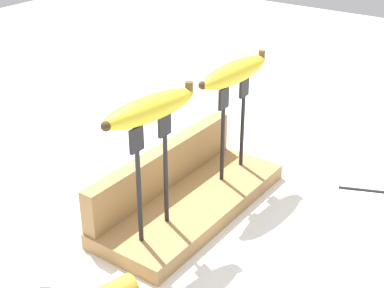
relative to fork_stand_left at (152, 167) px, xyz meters
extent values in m
plane|color=silver|center=(0.11, 0.01, -0.14)|extent=(3.00, 3.00, 0.00)
cube|color=#A87F4C|center=(0.11, 0.01, -0.12)|extent=(0.37, 0.15, 0.03)
cube|color=#A87F4C|center=(0.11, 0.07, -0.07)|extent=(0.37, 0.03, 0.07)
cylinder|color=black|center=(-0.03, 0.00, -0.04)|extent=(0.01, 0.01, 0.15)
cube|color=black|center=(-0.03, 0.00, 0.06)|extent=(0.03, 0.01, 0.04)
cylinder|color=black|center=(0.03, 0.00, -0.04)|extent=(0.01, 0.01, 0.15)
cube|color=black|center=(0.03, 0.00, 0.06)|extent=(0.03, 0.01, 0.04)
cylinder|color=black|center=(0.19, 0.00, -0.04)|extent=(0.01, 0.01, 0.14)
cube|color=black|center=(0.19, 0.00, 0.04)|extent=(0.03, 0.01, 0.04)
cylinder|color=black|center=(0.26, 0.00, -0.04)|extent=(0.01, 0.01, 0.14)
cube|color=black|center=(0.26, 0.00, 0.04)|extent=(0.03, 0.01, 0.04)
ellipsoid|color=yellow|center=(0.00, 0.00, 0.09)|extent=(0.17, 0.06, 0.04)
cylinder|color=brown|center=(0.08, -0.01, 0.10)|extent=(0.01, 0.01, 0.02)
sphere|color=#3F2D19|center=(-0.08, 0.01, 0.09)|extent=(0.01, 0.01, 0.01)
ellipsoid|color=yellow|center=(0.22, 0.00, 0.08)|extent=(0.18, 0.05, 0.04)
cylinder|color=brown|center=(0.30, -0.01, 0.09)|extent=(0.01, 0.01, 0.02)
sphere|color=#3F2D19|center=(0.14, 0.01, 0.08)|extent=(0.01, 0.01, 0.01)
cylinder|color=black|center=(0.35, -0.22, -0.13)|extent=(0.05, 0.12, 0.01)
camera|label=1|loc=(-0.54, -0.46, 0.40)|focal=52.14mm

